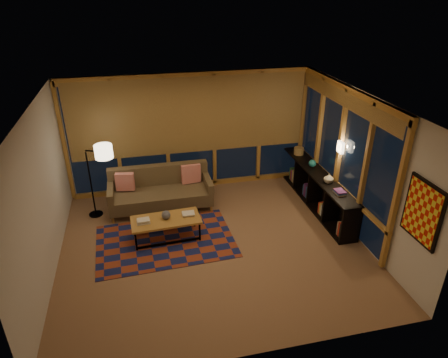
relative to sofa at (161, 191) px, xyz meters
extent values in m
cube|color=#986E51|center=(0.81, -1.56, -0.44)|extent=(5.50, 5.00, 0.01)
cube|color=#F2E8CD|center=(0.81, -1.56, 2.26)|extent=(5.50, 5.00, 0.01)
cube|color=beige|center=(0.81, 0.94, 0.91)|extent=(5.50, 0.01, 2.70)
cube|color=beige|center=(0.81, -4.06, 0.91)|extent=(5.50, 0.01, 2.70)
cube|color=beige|center=(-1.94, -1.56, 0.91)|extent=(0.01, 5.00, 2.70)
cube|color=beige|center=(3.56, -1.56, 0.91)|extent=(0.01, 5.00, 2.70)
cube|color=maroon|center=(-0.04, -1.24, -0.43)|extent=(2.60, 1.79, 0.01)
sphere|color=black|center=(0.01, -1.13, 0.07)|extent=(0.20, 0.20, 0.17)
cylinder|color=#A98453|center=(3.28, 0.46, 0.41)|extent=(0.28, 0.28, 0.17)
sphere|color=#1D706F|center=(3.30, -0.26, 0.41)|extent=(0.20, 0.20, 0.16)
imported|color=tan|center=(3.30, -1.04, 0.43)|extent=(0.20, 0.20, 0.20)
camera|label=1|loc=(-0.36, -7.55, 4.00)|focal=32.00mm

